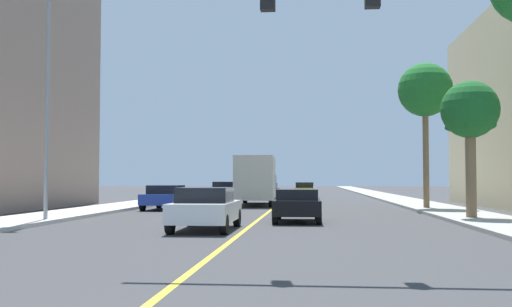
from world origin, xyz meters
TOP-DOWN VIEW (x-y plane):
  - ground at (0.00, 42.00)m, footprint 192.00×192.00m
  - sidewalk_left at (-9.35, 42.00)m, footprint 3.16×168.00m
  - sidewalk_right at (9.35, 42.00)m, footprint 3.16×168.00m
  - lane_marking_center at (0.00, 42.00)m, footprint 0.16×144.00m
  - traffic_signal_mast at (5.28, 8.12)m, footprint 9.64×0.36m
  - street_lamp at (-8.27, 18.04)m, footprint 0.56×0.28m
  - palm_mid at (8.94, 20.87)m, footprint 2.42×2.42m
  - palm_far at (8.68, 29.07)m, footprint 3.03×3.03m
  - car_white at (-1.32, 15.38)m, footprint 1.95×4.26m
  - car_yellow at (1.66, 51.92)m, footprint 2.08×4.10m
  - car_blue at (-6.02, 28.41)m, footprint 2.03×4.35m
  - car_red at (-1.80, 51.12)m, footprint 1.90×4.13m
  - car_gray at (-4.40, 40.53)m, footprint 1.90×4.01m
  - car_black at (1.69, 19.48)m, footprint 1.91×3.90m
  - delivery_truck at (-1.37, 34.34)m, footprint 2.68×8.59m

SIDE VIEW (x-z plane):
  - ground at x=0.00m, z-range 0.00..0.00m
  - lane_marking_center at x=0.00m, z-range 0.00..0.01m
  - sidewalk_left at x=-9.35m, z-range 0.00..0.15m
  - sidewalk_right at x=9.35m, z-range 0.00..0.15m
  - car_black at x=1.69m, z-range 0.04..1.37m
  - car_red at x=-1.80m, z-range 0.04..1.40m
  - car_yellow at x=1.66m, z-range 0.02..1.44m
  - car_blue at x=-6.02m, z-range 0.04..1.43m
  - car_white at x=-1.32m, z-range 0.03..1.49m
  - car_gray at x=-4.40m, z-range 0.02..1.56m
  - delivery_truck at x=-1.37m, z-range 0.10..3.29m
  - palm_mid at x=8.94m, z-range 1.68..7.41m
  - traffic_signal_mast at x=5.28m, z-range 1.68..8.16m
  - street_lamp at x=-8.27m, z-range 0.58..9.68m
  - palm_far at x=8.68m, z-range 2.62..10.77m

